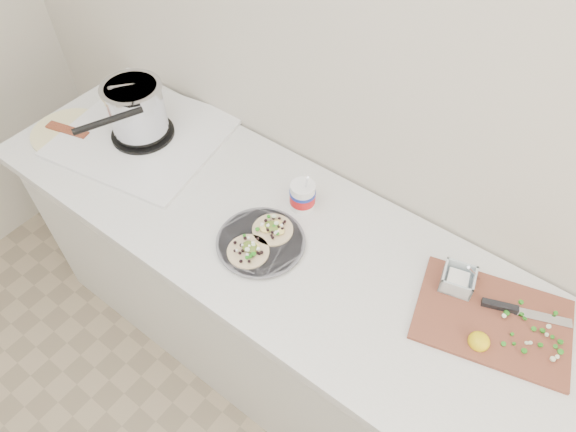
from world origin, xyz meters
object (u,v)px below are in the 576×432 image
Objects in this scene: cutboard at (492,314)px; bacon_plate at (68,132)px; taco_plate at (261,240)px; stove at (139,118)px; tub at (303,194)px.

cutboard is 1.59m from bacon_plate.
taco_plate is 0.59× the size of cutboard.
taco_plate is (0.66, -0.12, -0.07)m from stove.
bacon_plate is (-0.24, -0.16, -0.08)m from stove.
stove is 2.39× the size of bacon_plate.
taco_plate is at bearing 1.94° from bacon_plate.
taco_plate is 1.02× the size of bacon_plate.
taco_plate reaches higher than bacon_plate.
tub is 0.71× the size of bacon_plate.
stove is 1.33m from cutboard.
stove is at bearing -173.53° from tub.
tub reaches higher than cutboard.
taco_plate is 0.70m from cutboard.
taco_plate is 0.21m from tub.
taco_plate is 1.44× the size of tub.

